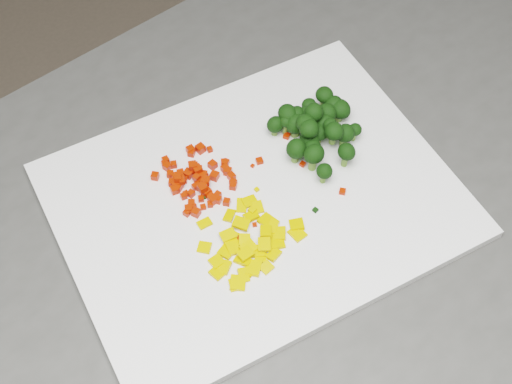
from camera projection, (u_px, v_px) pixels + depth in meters
counter_block at (286, 342)px, 1.18m from camera, size 1.01×0.76×0.90m
cutting_board at (256, 200)px, 0.79m from camera, size 0.45×0.37×0.01m
carrot_pile at (196, 173)px, 0.78m from camera, size 0.09×0.09×0.03m
pepper_pile at (250, 238)px, 0.74m from camera, size 0.11×0.11×0.02m
broccoli_pile at (319, 129)px, 0.80m from camera, size 0.11×0.11×0.05m
carrot_cube_0 at (195, 187)px, 0.79m from camera, size 0.01×0.01×0.01m
carrot_cube_1 at (200, 149)px, 0.81m from camera, size 0.01×0.01×0.01m
carrot_cube_2 at (210, 204)px, 0.77m from camera, size 0.01×0.01×0.01m
carrot_cube_3 at (215, 176)px, 0.79m from camera, size 0.01×0.01×0.01m
carrot_cube_4 at (194, 167)px, 0.80m from camera, size 0.01×0.01×0.01m
carrot_cube_5 at (172, 183)px, 0.79m from camera, size 0.01×0.01×0.01m
carrot_cube_6 at (180, 178)px, 0.78m from camera, size 0.01×0.01×0.01m
carrot_cube_7 at (184, 196)px, 0.78m from camera, size 0.01×0.01×0.01m
carrot_cube_8 at (191, 153)px, 0.81m from camera, size 0.01×0.01×0.01m
carrot_cube_9 at (193, 166)px, 0.79m from camera, size 0.01×0.01×0.01m
carrot_cube_10 at (226, 162)px, 0.81m from camera, size 0.01×0.01×0.01m
carrot_cube_11 at (187, 213)px, 0.77m from camera, size 0.01×0.01×0.01m
carrot_cube_12 at (196, 212)px, 0.77m from camera, size 0.01×0.01×0.01m
carrot_cube_13 at (224, 163)px, 0.80m from camera, size 0.01×0.01×0.01m
carrot_cube_14 at (205, 175)px, 0.80m from camera, size 0.01×0.01×0.01m
carrot_cube_15 at (199, 169)px, 0.79m from camera, size 0.01×0.01×0.01m
carrot_cube_16 at (199, 187)px, 0.78m from camera, size 0.01×0.01×0.01m
carrot_cube_17 at (197, 170)px, 0.79m from camera, size 0.01×0.01×0.01m
carrot_cube_18 at (206, 181)px, 0.78m from camera, size 0.01×0.01×0.01m
carrot_cube_19 at (155, 176)px, 0.79m from camera, size 0.01×0.01×0.01m
carrot_cube_20 at (228, 171)px, 0.80m from camera, size 0.01×0.01×0.01m
carrot_cube_21 at (210, 149)px, 0.82m from camera, size 0.01×0.01×0.01m
carrot_cube_22 at (178, 178)px, 0.78m from camera, size 0.01×0.01×0.01m
carrot_cube_23 at (179, 187)px, 0.78m from camera, size 0.01×0.01×0.01m
carrot_cube_24 at (210, 196)px, 0.78m from camera, size 0.01×0.01×0.01m
carrot_cube_25 at (186, 194)px, 0.78m from camera, size 0.01×0.01×0.01m
carrot_cube_26 at (198, 179)px, 0.79m from camera, size 0.01×0.01×0.01m
carrot_cube_27 at (176, 184)px, 0.79m from camera, size 0.01×0.01×0.01m
carrot_cube_28 at (181, 178)px, 0.78m from camera, size 0.01×0.01×0.01m
carrot_cube_29 at (225, 169)px, 0.80m from camera, size 0.01×0.01×0.01m
carrot_cube_30 at (175, 190)px, 0.78m from camera, size 0.01×0.01×0.01m
carrot_cube_31 at (170, 174)px, 0.80m from camera, size 0.01×0.01×0.01m
carrot_cube_32 at (191, 194)px, 0.78m from camera, size 0.01×0.01×0.01m
carrot_cube_33 at (202, 188)px, 0.77m from camera, size 0.01×0.01×0.01m
carrot_cube_34 at (233, 182)px, 0.79m from camera, size 0.01×0.01×0.01m
carrot_cube_35 at (227, 202)px, 0.77m from camera, size 0.01×0.01×0.01m
carrot_cube_36 at (203, 176)px, 0.79m from camera, size 0.01×0.01×0.01m
carrot_cube_37 at (206, 192)px, 0.78m from camera, size 0.01×0.01×0.01m
carrot_cube_38 at (201, 199)px, 0.78m from camera, size 0.01×0.01×0.01m
carrot_cube_39 at (231, 177)px, 0.79m from camera, size 0.01×0.01×0.01m
carrot_cube_40 at (165, 164)px, 0.80m from camera, size 0.01×0.01×0.01m
carrot_cube_41 at (198, 180)px, 0.79m from camera, size 0.01×0.01×0.01m
carrot_cube_42 at (176, 177)px, 0.79m from camera, size 0.01×0.01×0.01m
carrot_cube_43 at (213, 200)px, 0.77m from camera, size 0.01×0.01×0.01m
carrot_cube_44 at (167, 166)px, 0.80m from camera, size 0.01×0.01×0.01m
carrot_cube_45 at (192, 206)px, 0.77m from camera, size 0.01×0.01×0.01m
carrot_cube_46 at (166, 160)px, 0.81m from camera, size 0.01×0.01×0.01m
carrot_cube_47 at (200, 177)px, 0.79m from camera, size 0.01×0.01×0.01m
carrot_cube_48 at (233, 186)px, 0.79m from camera, size 0.01×0.01×0.01m
carrot_cube_49 at (182, 181)px, 0.78m from camera, size 0.01×0.01×0.01m
carrot_cube_50 at (195, 165)px, 0.79m from camera, size 0.01×0.01×0.01m
carrot_cube_51 at (192, 203)px, 0.77m from camera, size 0.01×0.01×0.01m
carrot_cube_52 at (201, 179)px, 0.79m from camera, size 0.01×0.01×0.01m
carrot_cube_53 at (200, 149)px, 0.82m from camera, size 0.01×0.01×0.01m
carrot_cube_54 at (196, 178)px, 0.79m from camera, size 0.01×0.01×0.01m
carrot_cube_55 at (188, 174)px, 0.79m from camera, size 0.01×0.01×0.01m
carrot_cube_56 at (189, 209)px, 0.77m from camera, size 0.01×0.01×0.01m
carrot_cube_57 at (191, 150)px, 0.81m from camera, size 0.01×0.01×0.01m
carrot_cube_58 at (181, 173)px, 0.80m from camera, size 0.01×0.01×0.01m
carrot_cube_59 at (184, 180)px, 0.79m from camera, size 0.01×0.01×0.01m
carrot_cube_60 at (213, 165)px, 0.80m from camera, size 0.01×0.01×0.01m
carrot_cube_61 at (218, 195)px, 0.78m from camera, size 0.01×0.01×0.01m
carrot_cube_62 at (204, 185)px, 0.78m from camera, size 0.01×0.01×0.01m
carrot_cube_63 at (174, 165)px, 0.80m from camera, size 0.01×0.01×0.01m
carrot_cube_64 at (218, 200)px, 0.78m from camera, size 0.01×0.01×0.01m
pepper_chunk_0 at (297, 225)px, 0.76m from camera, size 0.02×0.02×0.01m
pepper_chunk_1 at (266, 232)px, 0.75m from camera, size 0.02×0.02×0.01m
pepper_chunk_2 at (274, 255)px, 0.74m from camera, size 0.02×0.02×0.01m
pepper_chunk_3 at (245, 254)px, 0.73m from camera, size 0.02×0.01×0.01m
pepper_chunk_4 at (244, 240)px, 0.74m from camera, size 0.02×0.02×0.01m
pepper_chunk_5 at (275, 242)px, 0.75m from camera, size 0.02×0.02×0.01m
pepper_chunk_6 at (278, 234)px, 0.75m from camera, size 0.02×0.02×0.01m
pepper_chunk_7 at (256, 251)px, 0.74m from camera, size 0.02×0.02×0.01m
pepper_chunk_8 at (246, 249)px, 0.74m from camera, size 0.01×0.02×0.01m
pepper_chunk_9 at (229, 215)px, 0.77m from camera, size 0.02×0.02×0.01m
pepper_chunk_10 at (297, 234)px, 0.75m from camera, size 0.02×0.02×0.00m
pepper_chunk_11 at (237, 239)px, 0.75m from camera, size 0.02×0.02×0.00m
pepper_chunk_12 at (261, 256)px, 0.74m from camera, size 0.02×0.02×0.01m
pepper_chunk_13 at (264, 244)px, 0.74m from camera, size 0.02×0.02×0.01m
pepper_chunk_14 at (256, 251)px, 0.74m from camera, size 0.02×0.02×0.01m
pepper_chunk_15 at (250, 270)px, 0.73m from camera, size 0.02×0.02×0.01m
pepper_chunk_16 at (222, 267)px, 0.73m from camera, size 0.02×0.02×0.01m
pepper_chunk_17 at (234, 247)px, 0.74m from camera, size 0.02×0.02×0.01m
pepper_chunk_18 at (267, 221)px, 0.76m from camera, size 0.02×0.02×0.01m
pepper_chunk_19 at (244, 275)px, 0.72m from camera, size 0.02×0.02×0.01m
pepper_chunk_20 at (254, 268)px, 0.73m from camera, size 0.02×0.02×0.00m
pepper_chunk_21 at (241, 223)px, 0.76m from camera, size 0.02×0.02×0.01m
pepper_chunk_22 at (204, 223)px, 0.76m from camera, size 0.02×0.01×0.00m
pepper_chunk_23 at (228, 235)px, 0.75m from camera, size 0.02×0.01×0.01m
pepper_chunk_24 at (238, 283)px, 0.72m from camera, size 0.02×0.02×0.01m
pepper_chunk_25 at (267, 268)px, 0.73m from camera, size 0.01×0.01×0.01m
pepper_chunk_26 at (217, 262)px, 0.73m from camera, size 0.01×0.01×0.00m
pepper_chunk_27 at (257, 207)px, 0.77m from camera, size 0.02×0.02×0.01m
pepper_chunk_28 at (204, 247)px, 0.74m from camera, size 0.02×0.02×0.00m
pepper_chunk_29 at (243, 261)px, 0.73m from camera, size 0.02×0.02×0.01m
pepper_chunk_30 at (218, 273)px, 0.73m from camera, size 0.02×0.02×0.01m
pepper_chunk_31 at (242, 205)px, 0.77m from camera, size 0.02×0.02×0.01m
pepper_chunk_32 at (235, 285)px, 0.72m from camera, size 0.01×0.02×0.00m
pepper_chunk_33 at (250, 202)px, 0.78m from camera, size 0.02×0.01×0.01m
pepper_chunk_34 at (251, 216)px, 0.77m from camera, size 0.02×0.01×0.01m
pepper_chunk_35 at (273, 227)px, 0.76m from camera, size 0.02×0.02×0.01m
pepper_chunk_36 at (227, 251)px, 0.74m from camera, size 0.02×0.02×0.01m
pepper_chunk_37 at (249, 248)px, 0.74m from camera, size 0.02×0.02×0.01m
broccoli_floret_0 at (329, 129)px, 0.81m from camera, size 0.02×0.02×0.03m
broccoli_floret_1 at (339, 112)px, 0.83m from camera, size 0.03×0.03×0.03m
broccoli_floret_2 at (287, 118)px, 0.82m from camera, size 0.03×0.03×0.03m
broccoli_floret_3 at (318, 135)px, 0.82m from camera, size 0.03×0.03×0.03m
broccoli_floret_4 at (323, 175)px, 0.78m from camera, size 0.02×0.02×0.03m
broccoli_floret_5 at (333, 135)px, 0.80m from camera, size 0.03×0.03×0.03m
broccoli_floret_6 at (312, 150)px, 0.80m from camera, size 0.03×0.03×0.03m
broccoli_floret_7 at (344, 137)px, 0.81m from camera, size 0.03×0.03×0.03m
broccoli_floret_8 at (295, 127)px, 0.82m from camera, size 0.03×0.03×0.03m
broccoli_floret_9 at (326, 117)px, 0.83m from camera, size 0.03×0.03×0.03m
broccoli_floret_10 at (313, 159)px, 0.79m from camera, size 0.03×0.03×0.04m
broccoli_floret_11 at (305, 126)px, 0.80m from camera, size 0.03×0.03×0.03m
broccoli_floret_12 at (307, 128)px, 0.82m from camera, size 0.03×0.03×0.03m
broccoli_floret_13 at (305, 117)px, 0.83m from camera, size 0.02×0.02×0.03m
broccoli_floret_14 at (275, 127)px, 0.82m from camera, size 0.03×0.03×0.02m
broccoli_floret_15 at (354, 133)px, 0.82m from camera, size 0.02×0.02×0.02m
broccoli_floret_16 at (345, 156)px, 0.79m from camera, size 0.03×0.03×0.03m
broccoli_floret_17 at (285, 126)px, 0.82m from camera, size 0.02×0.02×0.03m
broccoli_floret_18 at (323, 126)px, 0.82m from camera, size 0.03×0.03×0.03m
broccoli_floret_19 at (309, 141)px, 0.81m from camera, size 0.03×0.03×0.03m
broccoli_floret_20 at (291, 122)px, 0.82m from camera, size 0.03×0.03×0.03m
broccoli_floret_21 at (308, 132)px, 0.80m from camera, size 0.03×0.03×0.03m
broccoli_floret_22 at (333, 107)px, 0.84m from camera, size 0.03×0.03×0.03m
broccoli_floret_23 at (323, 99)px, 0.84m from camera, size 0.03×0.03×0.03m
broccoli_floret_24 at (297, 127)px, 0.82m from camera, size 0.02×0.02×0.03m
broccoli_floret_25 at (308, 108)px, 0.84m from camera, size 0.02×0.02×0.02m
broccoli_floret_26 at (295, 152)px, 0.80m from camera, size 0.03×0.03×0.03m
broccoli_floret_27 at (295, 119)px, 0.83m from camera, size 0.03×0.03×0.03m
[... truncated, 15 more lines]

